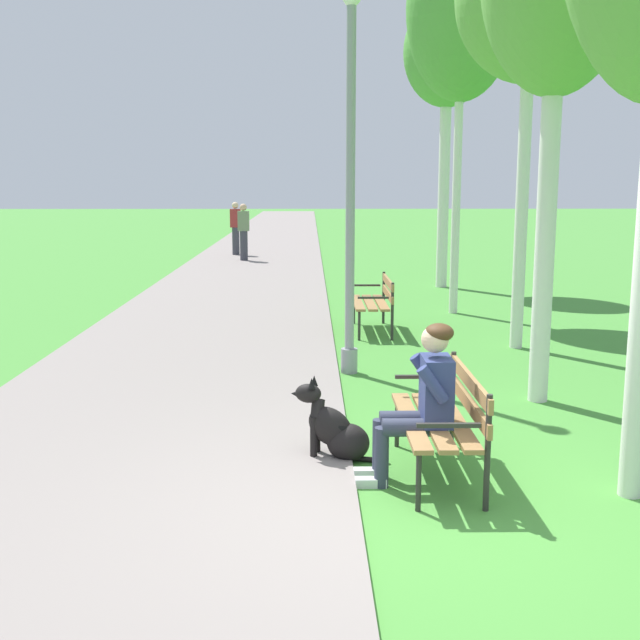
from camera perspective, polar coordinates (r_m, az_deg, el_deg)
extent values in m
plane|color=#478E38|center=(5.73, 6.94, -13.79)|extent=(120.00, 120.00, 0.00)
cube|color=gray|center=(29.33, -3.80, 5.53)|extent=(3.79, 60.00, 0.04)
cube|color=olive|center=(6.30, 6.52, -7.20)|extent=(0.14, 1.50, 0.04)
cube|color=olive|center=(6.32, 8.10, -7.17)|extent=(0.14, 1.50, 0.04)
cube|color=olive|center=(6.35, 9.67, -7.13)|extent=(0.14, 1.50, 0.04)
cube|color=olive|center=(6.33, 10.65, -5.90)|extent=(0.04, 1.50, 0.11)
cube|color=olive|center=(6.29, 10.70, -4.32)|extent=(0.04, 1.50, 0.11)
cylinder|color=#2D2B28|center=(7.02, 5.57, -7.30)|extent=(0.04, 0.04, 0.45)
cylinder|color=#2D2B28|center=(7.03, 9.51, -5.66)|extent=(0.04, 0.04, 0.85)
cube|color=#2D2B28|center=(6.93, 7.27, -4.07)|extent=(0.45, 0.04, 0.03)
cylinder|color=#2D2B28|center=(5.73, 7.10, -11.40)|extent=(0.04, 0.04, 0.45)
cylinder|color=#2D2B28|center=(5.74, 11.96, -9.36)|extent=(0.04, 0.04, 0.85)
cube|color=#2D2B28|center=(5.62, 9.23, -7.48)|extent=(0.45, 0.04, 0.03)
cube|color=olive|center=(12.19, 2.76, 1.25)|extent=(0.14, 1.50, 0.04)
cube|color=olive|center=(12.21, 3.58, 1.25)|extent=(0.14, 1.50, 0.04)
cube|color=olive|center=(12.22, 4.40, 1.25)|extent=(0.14, 1.50, 0.04)
cube|color=olive|center=(12.21, 4.90, 1.90)|extent=(0.04, 1.50, 0.11)
cube|color=olive|center=(12.19, 4.91, 2.73)|extent=(0.04, 1.50, 0.11)
cylinder|color=#2D2B28|center=(12.91, 2.46, 0.73)|extent=(0.04, 0.04, 0.45)
cylinder|color=#2D2B28|center=(12.91, 4.59, 1.61)|extent=(0.04, 0.04, 0.85)
cube|color=#2D2B28|center=(12.86, 3.36, 2.51)|extent=(0.45, 0.04, 0.03)
cylinder|color=#2D2B28|center=(11.55, 2.84, -0.38)|extent=(0.04, 0.04, 0.45)
cylinder|color=#2D2B28|center=(11.56, 5.22, 0.60)|extent=(0.04, 0.04, 0.85)
cube|color=#2D2B28|center=(11.50, 3.85, 1.61)|extent=(0.45, 0.04, 0.03)
cylinder|color=#33384C|center=(6.25, 6.24, -7.13)|extent=(0.42, 0.14, 0.14)
cylinder|color=#33384C|center=(6.31, 4.28, -9.20)|extent=(0.11, 0.11, 0.47)
cube|color=silver|center=(6.37, 3.53, -10.91)|extent=(0.24, 0.09, 0.07)
cylinder|color=#33384C|center=(6.07, 6.47, -7.69)|extent=(0.42, 0.14, 0.14)
cylinder|color=#33384C|center=(6.12, 4.45, -9.82)|extent=(0.11, 0.11, 0.47)
cube|color=silver|center=(6.18, 3.67, -11.57)|extent=(0.24, 0.09, 0.07)
cube|color=navy|center=(6.12, 8.36, -5.04)|extent=(0.22, 0.36, 0.52)
cylinder|color=navy|center=(6.27, 7.56, -3.70)|extent=(0.25, 0.09, 0.30)
cylinder|color=navy|center=(5.89, 8.12, -4.62)|extent=(0.25, 0.09, 0.30)
sphere|color=beige|center=(6.02, 8.27, -1.37)|extent=(0.21, 0.21, 0.21)
ellipsoid|color=#472D19|center=(6.02, 8.57, -0.90)|extent=(0.22, 0.23, 0.14)
ellipsoid|color=black|center=(6.67, 2.03, -8.78)|extent=(0.42, 0.36, 0.32)
ellipsoid|color=black|center=(6.66, 0.76, -7.67)|extent=(0.54, 0.33, 0.48)
ellipsoid|color=black|center=(6.64, 1.18, -7.39)|extent=(0.39, 0.27, 0.27)
cylinder|color=black|center=(6.77, -0.22, -8.21)|extent=(0.06, 0.06, 0.38)
cylinder|color=black|center=(6.66, -0.46, -8.53)|extent=(0.06, 0.06, 0.38)
cylinder|color=black|center=(6.64, -0.17, -6.42)|extent=(0.15, 0.19, 0.19)
ellipsoid|color=black|center=(6.62, -0.85, -5.29)|extent=(0.25, 0.19, 0.16)
cone|color=black|center=(6.65, -1.69, -5.32)|extent=(0.12, 0.11, 0.09)
cone|color=black|center=(6.63, -0.42, -4.38)|extent=(0.06, 0.06, 0.09)
cone|color=black|center=(6.54, -0.61, -4.57)|extent=(0.06, 0.06, 0.09)
cylinder|color=black|center=(6.68, 3.73, -9.99)|extent=(0.28, 0.11, 0.04)
cylinder|color=gray|center=(9.63, 2.12, -2.94)|extent=(0.20, 0.20, 0.30)
cylinder|color=gray|center=(9.39, 2.19, 8.94)|extent=(0.11, 0.11, 4.27)
cylinder|color=silver|center=(8.48, 15.92, 6.22)|extent=(0.20, 0.20, 3.60)
cylinder|color=silver|center=(11.19, 14.32, 8.12)|extent=(0.17, 0.17, 3.99)
cylinder|color=silver|center=(13.98, 9.79, 9.04)|extent=(0.15, 0.15, 4.21)
ellipsoid|color=#569E42|center=(14.26, 10.17, 21.24)|extent=(1.85, 1.59, 3.04)
cylinder|color=silver|center=(17.46, 8.88, 9.34)|extent=(0.24, 0.24, 4.27)
ellipsoid|color=#569E42|center=(17.65, 9.14, 18.52)|extent=(1.84, 1.79, 2.27)
cylinder|color=#383842|center=(22.87, -5.49, 5.29)|extent=(0.22, 0.22, 0.88)
cube|color=#6B7F5B|center=(22.82, -5.53, 7.10)|extent=(0.32, 0.20, 0.56)
sphere|color=tan|center=(22.81, -5.54, 8.07)|extent=(0.20, 0.20, 0.20)
cylinder|color=#383842|center=(24.64, -6.07, 5.62)|extent=(0.22, 0.22, 0.88)
cube|color=maroon|center=(24.59, -6.10, 7.29)|extent=(0.32, 0.20, 0.56)
sphere|color=beige|center=(24.58, -6.12, 8.20)|extent=(0.20, 0.20, 0.20)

